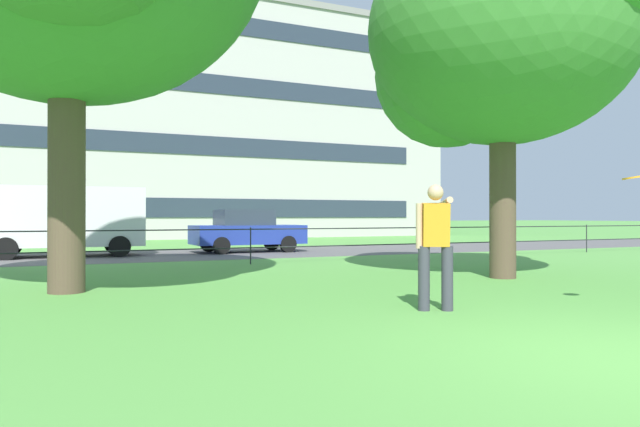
{
  "coord_description": "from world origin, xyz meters",
  "views": [
    {
      "loc": [
        -4.82,
        -3.49,
        1.29
      ],
      "look_at": [
        0.13,
        7.3,
        1.36
      ],
      "focal_mm": 32.5,
      "sensor_mm": 36.0,
      "label": 1
    }
  ],
  "objects_px": {
    "apartment_building_background": "(167,123)",
    "frisbee": "(633,178)",
    "car_blue_right": "(247,231)",
    "tree_small_lawn": "(497,36)",
    "panel_van_left": "(62,217)",
    "person_thrower": "(435,242)"
  },
  "relations": [
    {
      "from": "tree_small_lawn",
      "to": "apartment_building_background",
      "type": "relative_size",
      "value": 0.21
    },
    {
      "from": "frisbee",
      "to": "car_blue_right",
      "type": "distance_m",
      "value": 14.9
    },
    {
      "from": "apartment_building_background",
      "to": "frisbee",
      "type": "bearing_deg",
      "value": -88.91
    },
    {
      "from": "tree_small_lawn",
      "to": "apartment_building_background",
      "type": "bearing_deg",
      "value": 94.37
    },
    {
      "from": "tree_small_lawn",
      "to": "person_thrower",
      "type": "distance_m",
      "value": 6.65
    },
    {
      "from": "tree_small_lawn",
      "to": "car_blue_right",
      "type": "xyz_separation_m",
      "value": [
        -2.36,
        10.45,
        -4.44
      ]
    },
    {
      "from": "frisbee",
      "to": "apartment_building_background",
      "type": "height_order",
      "value": "apartment_building_background"
    },
    {
      "from": "person_thrower",
      "to": "panel_van_left",
      "type": "bearing_deg",
      "value": 108.32
    },
    {
      "from": "tree_small_lawn",
      "to": "frisbee",
      "type": "xyz_separation_m",
      "value": [
        -1.54,
        -4.39,
        -3.39
      ]
    },
    {
      "from": "person_thrower",
      "to": "panel_van_left",
      "type": "distance_m",
      "value": 14.54
    },
    {
      "from": "frisbee",
      "to": "apartment_building_background",
      "type": "bearing_deg",
      "value": 91.09
    },
    {
      "from": "apartment_building_background",
      "to": "car_blue_right",
      "type": "bearing_deg",
      "value": -90.63
    },
    {
      "from": "tree_small_lawn",
      "to": "panel_van_left",
      "type": "bearing_deg",
      "value": 128.8
    },
    {
      "from": "person_thrower",
      "to": "panel_van_left",
      "type": "height_order",
      "value": "panel_van_left"
    },
    {
      "from": "tree_small_lawn",
      "to": "frisbee",
      "type": "distance_m",
      "value": 5.76
    },
    {
      "from": "tree_small_lawn",
      "to": "panel_van_left",
      "type": "height_order",
      "value": "tree_small_lawn"
    },
    {
      "from": "tree_small_lawn",
      "to": "frisbee",
      "type": "relative_size",
      "value": 20.51
    },
    {
      "from": "panel_van_left",
      "to": "car_blue_right",
      "type": "relative_size",
      "value": 1.24
    },
    {
      "from": "panel_van_left",
      "to": "apartment_building_background",
      "type": "bearing_deg",
      "value": 70.29
    },
    {
      "from": "tree_small_lawn",
      "to": "person_thrower",
      "type": "relative_size",
      "value": 4.4
    },
    {
      "from": "frisbee",
      "to": "apartment_building_background",
      "type": "xyz_separation_m",
      "value": [
        -0.63,
        32.72,
        5.54
      ]
    },
    {
      "from": "person_thrower",
      "to": "frisbee",
      "type": "xyz_separation_m",
      "value": [
        2.41,
        -1.19,
        0.89
      ]
    }
  ]
}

